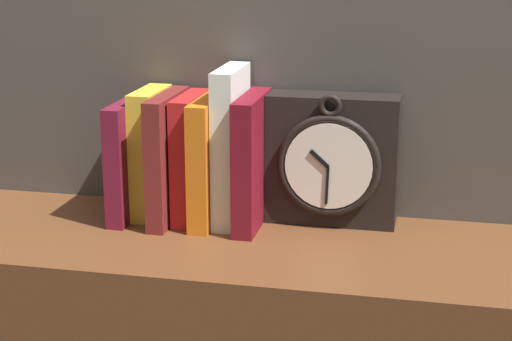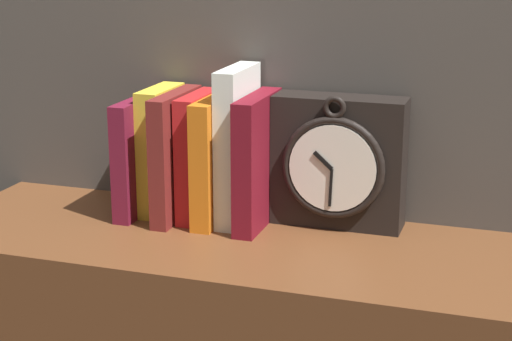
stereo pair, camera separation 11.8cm
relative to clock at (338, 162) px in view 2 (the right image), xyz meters
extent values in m
cube|color=black|center=(0.00, 0.01, 0.00)|extent=(0.19, 0.06, 0.19)
torus|color=black|center=(0.00, -0.03, 0.00)|extent=(0.15, 0.01, 0.15)
cylinder|color=white|center=(0.00, -0.03, 0.00)|extent=(0.13, 0.01, 0.13)
cube|color=black|center=(-0.01, -0.04, 0.01)|extent=(0.03, 0.00, 0.03)
cube|color=black|center=(0.00, -0.04, -0.03)|extent=(0.01, 0.00, 0.06)
torus|color=black|center=(0.00, -0.03, 0.09)|extent=(0.03, 0.01, 0.03)
cube|color=maroon|center=(-0.31, -0.03, -0.01)|extent=(0.03, 0.14, 0.18)
cube|color=yellow|center=(-0.28, -0.02, 0.00)|extent=(0.04, 0.11, 0.20)
cube|color=maroon|center=(-0.24, -0.04, 0.00)|extent=(0.03, 0.15, 0.19)
cube|color=#B11D1F|center=(-0.21, -0.03, 0.00)|extent=(0.03, 0.12, 0.19)
cube|color=orange|center=(-0.18, -0.03, 0.00)|extent=(0.03, 0.14, 0.19)
cube|color=white|center=(-0.15, -0.03, 0.02)|extent=(0.03, 0.12, 0.23)
cube|color=maroon|center=(-0.11, -0.04, 0.00)|extent=(0.03, 0.15, 0.20)
camera|label=1|loc=(0.15, -1.22, 0.33)|focal=60.00mm
camera|label=2|loc=(0.27, -1.19, 0.33)|focal=60.00mm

